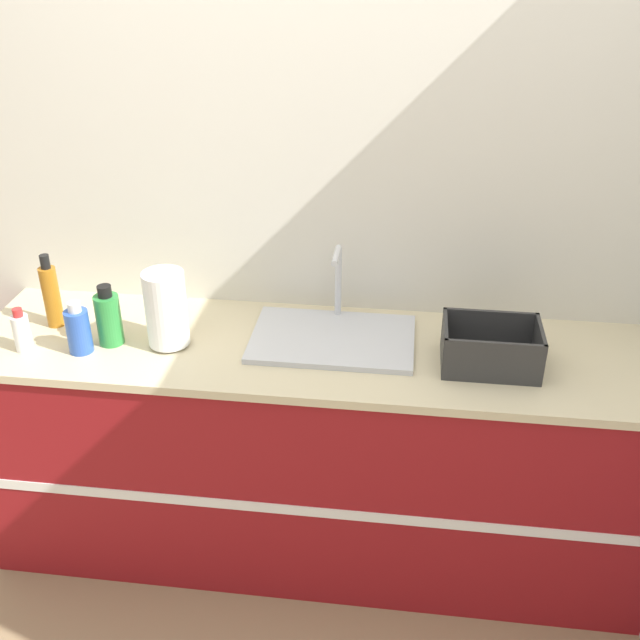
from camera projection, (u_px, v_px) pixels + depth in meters
name	position (u px, v px, depth m)	size (l,w,h in m)	color
ground_plane	(304.00, 601.00, 2.72)	(12.00, 12.00, 0.00)	#937A56
wall_back	(326.00, 203.00, 2.64)	(4.75, 0.06, 2.60)	beige
counter_cabinet	(315.00, 451.00, 2.76)	(2.37, 0.62, 0.90)	maroon
sink	(333.00, 336.00, 2.57)	(0.56, 0.37, 0.29)	silver
paper_towel_roll	(166.00, 309.00, 2.49)	(0.14, 0.14, 0.27)	#4C4C51
dish_rack	(490.00, 351.00, 2.41)	(0.31, 0.22, 0.15)	#2D2D2D
bottle_amber	(51.00, 295.00, 2.62)	(0.06, 0.06, 0.27)	#B26B19
bottle_white_spray	(22.00, 332.00, 2.49)	(0.06, 0.06, 0.16)	white
bottle_blue	(78.00, 330.00, 2.48)	(0.08, 0.08, 0.18)	#2D56B7
bottle_green	(109.00, 318.00, 2.52)	(0.08, 0.08, 0.22)	#2D8C3D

